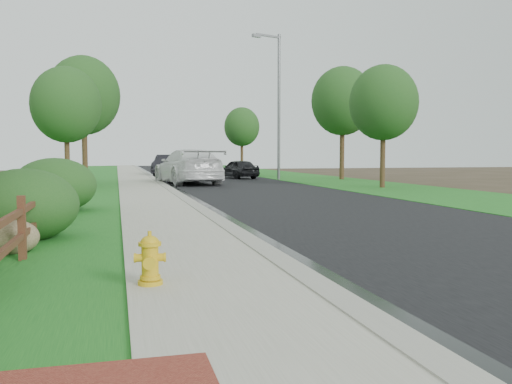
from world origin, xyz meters
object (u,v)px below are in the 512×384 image
object	(u,v)px
ranch_fence	(33,217)
streetlight	(277,98)
dark_car_mid	(238,169)
fire_hydrant	(150,260)
white_suv	(188,167)

from	to	relation	value
ranch_fence	streetlight	size ratio (longest dim) A/B	1.72
dark_car_mid	fire_hydrant	bearing A→B (deg)	58.79
fire_hydrant	streetlight	bearing A→B (deg)	70.31
fire_hydrant	streetlight	xyz separation A→B (m)	(10.23, 28.58, 5.17)
streetlight	white_suv	bearing A→B (deg)	-151.40
fire_hydrant	streetlight	size ratio (longest dim) A/B	0.07
fire_hydrant	dark_car_mid	size ratio (longest dim) A/B	0.17
ranch_fence	streetlight	world-z (taller)	streetlight
streetlight	ranch_fence	bearing A→B (deg)	-115.92
white_suv	streetlight	size ratio (longest dim) A/B	0.71
ranch_fence	streetlight	xyz separation A→B (m)	(12.13, 24.95, 4.97)
ranch_fence	fire_hydrant	xyz separation A→B (m)	(1.90, -3.63, -0.20)
white_suv	streetlight	world-z (taller)	streetlight
white_suv	ranch_fence	bearing A→B (deg)	67.03
dark_car_mid	streetlight	bearing A→B (deg)	111.07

